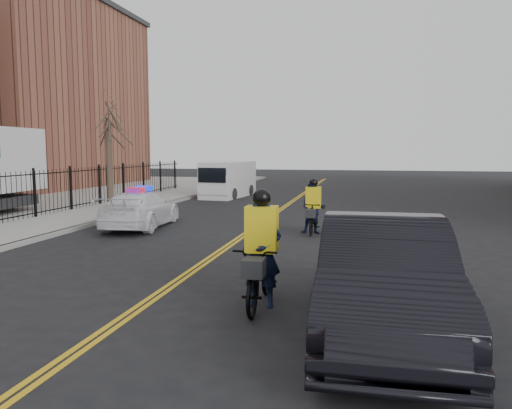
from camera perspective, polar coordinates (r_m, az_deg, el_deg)
The scene contains 13 objects.
ground at distance 11.95m, azimuth -7.07°, elevation -7.41°, with size 120.00×120.00×0.00m, color black.
center_line_left at distance 19.56m, azimuth 0.55°, elevation -1.99°, with size 0.10×60.00×0.01m, color gold.
center_line_right at distance 19.52m, azimuth 1.01°, elevation -2.01°, with size 0.10×60.00×0.01m, color gold.
sidewalk at distance 22.28m, azimuth -18.48°, elevation -1.12°, with size 3.00×60.00×0.15m, color gray.
curb at distance 21.55m, azimuth -15.05°, elevation -1.26°, with size 0.20×60.00×0.15m, color gray.
iron_fence at distance 22.99m, azimuth -21.77°, elevation 1.29°, with size 0.12×28.00×2.00m, color black, non-canonical shape.
warehouse_far at distance 44.29m, azimuth -25.56°, elevation 11.08°, with size 14.00×18.00×14.00m, color brown.
street_tree at distance 23.90m, azimuth -16.50°, elevation 7.74°, with size 3.20×3.20×4.80m.
police_cruiser at distance 18.56m, azimuth -13.07°, elevation -0.54°, with size 2.29×4.72×1.48m.
dark_sedan at distance 7.94m, azimuth 14.40°, elevation -7.98°, with size 1.88×5.39×1.78m, color black.
cargo_van at distance 29.93m, azimuth -3.26°, elevation 2.83°, with size 2.32×5.18×2.10m.
cyclist_near at distance 9.00m, azimuth 0.63°, elevation -7.04°, with size 0.83×2.20×2.14m.
cyclist_far at distance 16.83m, azimuth 6.56°, elevation -0.87°, with size 0.85×1.85×1.86m.
Camera 1 is at (3.90, -10.94, 2.82)m, focal length 35.00 mm.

